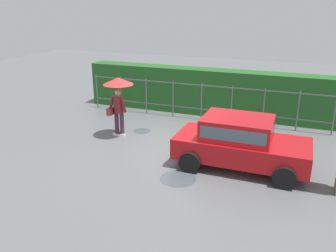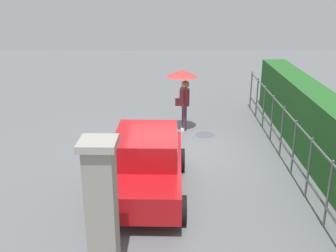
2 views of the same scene
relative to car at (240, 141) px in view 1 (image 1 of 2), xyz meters
The scene contains 7 objects.
ground_plane 2.41m from the car, 165.70° to the left, with size 40.00×40.00×0.00m, color slate.
car is the anchor object (origin of this frame).
pedestrian 4.53m from the car, 167.94° to the left, with size 1.03×1.03×2.11m.
fence_section 4.34m from the car, 120.36° to the left, with size 9.73×0.05×1.50m.
hedge_row 5.17m from the car, 115.13° to the left, with size 10.68×0.90×1.90m, color #235B23.
puddle_near 2.07m from the car, 135.88° to the right, with size 0.98×0.98×0.00m, color #4C545B.
puddle_far 4.29m from the car, 156.59° to the left, with size 0.64×0.64×0.00m, color #4C545B.
Camera 1 is at (3.58, -9.69, 4.43)m, focal length 36.91 mm.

